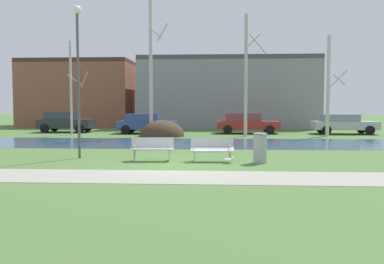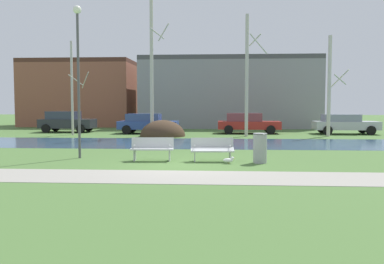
% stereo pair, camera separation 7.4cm
% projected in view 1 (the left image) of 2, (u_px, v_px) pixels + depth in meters
% --- Properties ---
extents(ground_plane, '(120.00, 120.00, 0.00)m').
position_uv_depth(ground_plane, '(195.00, 140.00, 24.47)').
color(ground_plane, '#476B33').
extents(paved_path_strip, '(60.00, 2.27, 0.01)m').
position_uv_depth(paved_path_strip, '(173.00, 177.00, 12.14)').
color(paved_path_strip, gray).
rests_on(paved_path_strip, ground).
extents(river_band, '(80.00, 6.20, 0.01)m').
position_uv_depth(river_band, '(193.00, 143.00, 22.68)').
color(river_band, '#33516B').
rests_on(river_band, ground).
extents(soil_mound, '(3.01, 2.86, 2.16)m').
position_uv_depth(soil_mound, '(162.00, 136.00, 27.65)').
color(soil_mound, '#423021').
rests_on(soil_mound, ground).
extents(bench_left, '(1.63, 0.66, 0.87)m').
position_uv_depth(bench_left, '(152.00, 148.00, 15.59)').
color(bench_left, '#B2B5B7').
rests_on(bench_left, ground).
extents(bench_right, '(1.63, 0.66, 0.87)m').
position_uv_depth(bench_right, '(212.00, 149.00, 15.46)').
color(bench_right, '#B2B5B7').
rests_on(bench_right, ground).
extents(trash_bin, '(0.52, 0.52, 1.08)m').
position_uv_depth(trash_bin, '(260.00, 148.00, 15.01)').
color(trash_bin, '#999B9E').
rests_on(trash_bin, ground).
extents(seagull, '(0.43, 0.16, 0.26)m').
position_uv_depth(seagull, '(229.00, 160.00, 14.84)').
color(seagull, white).
rests_on(seagull, ground).
extents(streetlamp, '(0.32, 0.32, 5.94)m').
position_uv_depth(streetlamp, '(78.00, 58.00, 16.14)').
color(streetlamp, '#4C4C51').
rests_on(streetlamp, ground).
extents(birch_far_left, '(1.32, 2.03, 6.47)m').
position_uv_depth(birch_far_left, '(71.00, 88.00, 28.60)').
color(birch_far_left, '#BCB7A8').
rests_on(birch_far_left, ground).
extents(birch_left, '(1.32, 2.04, 9.45)m').
position_uv_depth(birch_left, '(151.00, 64.00, 27.36)').
color(birch_left, '#BCB7A8').
rests_on(birch_left, ground).
extents(birch_center_left, '(1.45, 2.24, 7.99)m').
position_uv_depth(birch_center_left, '(246.00, 74.00, 27.21)').
color(birch_center_left, '#BCB7A8').
rests_on(birch_center_left, ground).
extents(birch_center, '(1.38, 2.30, 6.64)m').
position_uv_depth(birch_center, '(329.00, 86.00, 27.43)').
color(birch_center, beige).
rests_on(birch_center, ground).
extents(parked_van_nearest_dark, '(4.07, 2.08, 1.59)m').
position_uv_depth(parked_van_nearest_dark, '(65.00, 121.00, 31.64)').
color(parked_van_nearest_dark, '#282B30').
rests_on(parked_van_nearest_dark, ground).
extents(parked_sedan_second_blue, '(4.30, 2.16, 1.44)m').
position_uv_depth(parked_sedan_second_blue, '(146.00, 123.00, 30.26)').
color(parked_sedan_second_blue, '#2D4793').
rests_on(parked_sedan_second_blue, ground).
extents(parked_hatch_third_red, '(4.52, 2.14, 1.48)m').
position_uv_depth(parked_hatch_third_red, '(246.00, 123.00, 30.34)').
color(parked_hatch_third_red, maroon).
rests_on(parked_hatch_third_red, ground).
extents(parked_wagon_fourth_silver, '(4.46, 2.07, 1.41)m').
position_uv_depth(parked_wagon_fourth_silver, '(343.00, 123.00, 29.65)').
color(parked_wagon_fourth_silver, '#B2B5BC').
rests_on(parked_wagon_fourth_silver, ground).
extents(building_brick_low, '(10.48, 6.90, 6.38)m').
position_uv_depth(building_brick_low, '(81.00, 94.00, 41.27)').
color(building_brick_low, brown).
rests_on(building_brick_low, ground).
extents(building_grey_warehouse, '(15.96, 7.80, 6.36)m').
position_uv_depth(building_grey_warehouse, '(228.00, 93.00, 39.19)').
color(building_grey_warehouse, gray).
rests_on(building_grey_warehouse, ground).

